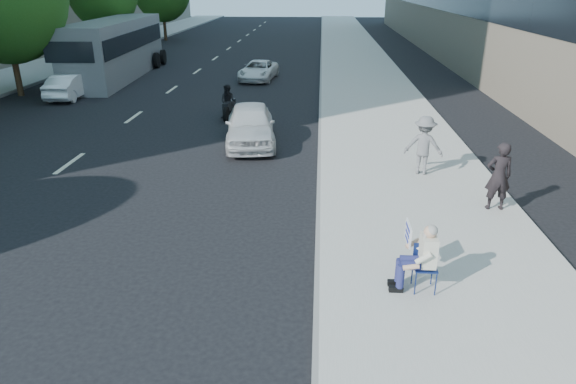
# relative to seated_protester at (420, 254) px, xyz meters

# --- Properties ---
(ground) EXTENTS (160.00, 160.00, 0.00)m
(ground) POSITION_rel_seated_protester_xyz_m (-3.28, -1.19, -0.87)
(ground) COLOR black
(ground) RESTS_ON ground
(near_sidewalk) EXTENTS (5.00, 120.00, 0.15)m
(near_sidewalk) POSITION_rel_seated_protester_xyz_m (0.72, 18.81, -0.80)
(near_sidewalk) COLOR #A9A79E
(near_sidewalk) RESTS_ON ground
(seated_protester) EXTENTS (0.83, 1.12, 1.31)m
(seated_protester) POSITION_rel_seated_protester_xyz_m (0.00, 0.00, 0.00)
(seated_protester) COLOR navy
(seated_protester) RESTS_ON near_sidewalk
(jogger) EXTENTS (1.24, 0.92, 1.71)m
(jogger) POSITION_rel_seated_protester_xyz_m (1.17, 6.20, 0.13)
(jogger) COLOR slate
(jogger) RESTS_ON near_sidewalk
(pedestrian_woman) EXTENTS (0.64, 0.43, 1.71)m
(pedestrian_woman) POSITION_rel_seated_protester_xyz_m (2.52, 3.74, 0.13)
(pedestrian_woman) COLOR black
(pedestrian_woman) RESTS_ON near_sidewalk
(white_sedan_near) EXTENTS (2.21, 4.35, 1.42)m
(white_sedan_near) POSITION_rel_seated_protester_xyz_m (-4.28, 9.29, -0.16)
(white_sedan_near) COLOR silver
(white_sedan_near) RESTS_ON ground
(white_sedan_mid) EXTENTS (1.37, 3.64, 1.19)m
(white_sedan_mid) POSITION_rel_seated_protester_xyz_m (-14.17, 16.47, -0.28)
(white_sedan_mid) COLOR white
(white_sedan_mid) RESTS_ON ground
(white_sedan_far) EXTENTS (2.21, 4.11, 1.10)m
(white_sedan_far) POSITION_rel_seated_protester_xyz_m (-5.47, 22.01, -0.33)
(white_sedan_far) COLOR white
(white_sedan_far) RESTS_ON ground
(motorcycle) EXTENTS (0.74, 2.05, 1.42)m
(motorcycle) POSITION_rel_seated_protester_xyz_m (-5.67, 12.87, -0.24)
(motorcycle) COLOR black
(motorcycle) RESTS_ON ground
(bus) EXTENTS (3.27, 12.18, 3.30)m
(bus) POSITION_rel_seated_protester_xyz_m (-13.99, 22.50, 0.76)
(bus) COLOR slate
(bus) RESTS_ON ground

